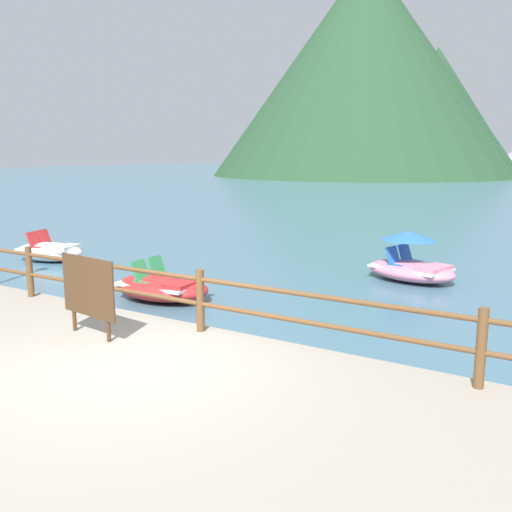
{
  "coord_description": "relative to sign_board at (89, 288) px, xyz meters",
  "views": [
    {
      "loc": [
        4.86,
        -4.86,
        3.05
      ],
      "look_at": [
        -1.11,
        5.0,
        0.9
      ],
      "focal_mm": 38.67,
      "sensor_mm": 36.0,
      "label": 1
    }
  ],
  "objects": [
    {
      "name": "dock_railing",
      "position": [
        1.25,
        1.02,
        -0.15
      ],
      "size": [
        23.92,
        0.12,
        0.95
      ],
      "color": "brown",
      "rests_on": "promenade_dock"
    },
    {
      "name": "sign_board",
      "position": [
        0.0,
        0.0,
        0.0
      ],
      "size": [
        1.18,
        0.18,
        1.19
      ],
      "color": "silver",
      "rests_on": "promenade_dock"
    },
    {
      "name": "pedal_boat_0",
      "position": [
        2.53,
        7.79,
        -0.72
      ],
      "size": [
        2.53,
        1.93,
        1.2
      ],
      "color": "pink",
      "rests_on": "ground"
    },
    {
      "name": "pedal_boat_1",
      "position": [
        -1.46,
        3.28,
        -0.85
      ],
      "size": [
        2.24,
        1.45,
        0.85
      ],
      "color": "red",
      "rests_on": "ground"
    },
    {
      "name": "pedal_boat_3",
      "position": [
        -7.04,
        4.87,
        -0.84
      ],
      "size": [
        2.31,
        1.58,
        0.87
      ],
      "color": "white",
      "rests_on": "ground"
    },
    {
      "name": "cliff_headland",
      "position": [
        -20.55,
        70.44,
        12.44
      ],
      "size": [
        41.57,
        41.57,
        28.92
      ],
      "color": "#284C2D",
      "rests_on": "ground"
    }
  ]
}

